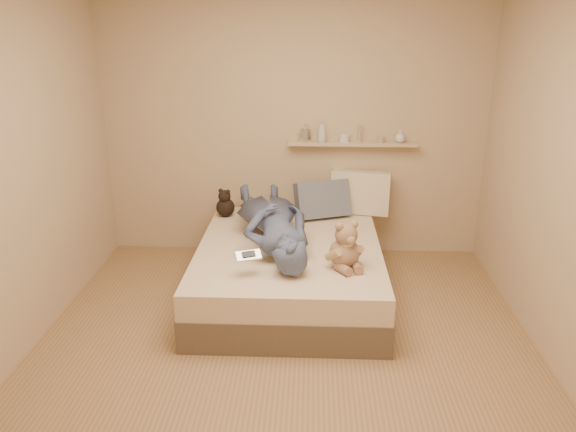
{
  "coord_description": "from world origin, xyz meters",
  "views": [
    {
      "loc": [
        0.17,
        -3.33,
        2.23
      ],
      "look_at": [
        0.0,
        0.65,
        0.8
      ],
      "focal_mm": 35.0,
      "sensor_mm": 36.0,
      "label": 1
    }
  ],
  "objects_px": {
    "teddy_bear": "(346,249)",
    "dark_plush": "(225,204)",
    "game_console": "(248,255)",
    "pillow_grey": "(322,199)",
    "person": "(273,222)",
    "bed": "(289,269)",
    "pillow_cream": "(361,192)",
    "wall_shelf": "(352,144)"
  },
  "relations": [
    {
      "from": "game_console",
      "to": "teddy_bear",
      "type": "bearing_deg",
      "value": 13.43
    },
    {
      "from": "game_console",
      "to": "dark_plush",
      "type": "distance_m",
      "value": 1.32
    },
    {
      "from": "game_console",
      "to": "dark_plush",
      "type": "xyz_separation_m",
      "value": [
        -0.36,
        1.27,
        -0.04
      ]
    },
    {
      "from": "game_console",
      "to": "dark_plush",
      "type": "relative_size",
      "value": 0.73
    },
    {
      "from": "game_console",
      "to": "person",
      "type": "relative_size",
      "value": 0.13
    },
    {
      "from": "teddy_bear",
      "to": "dark_plush",
      "type": "relative_size",
      "value": 1.39
    },
    {
      "from": "pillow_cream",
      "to": "wall_shelf",
      "type": "xyz_separation_m",
      "value": [
        -0.09,
        0.08,
        0.45
      ]
    },
    {
      "from": "teddy_bear",
      "to": "dark_plush",
      "type": "distance_m",
      "value": 1.53
    },
    {
      "from": "game_console",
      "to": "person",
      "type": "xyz_separation_m",
      "value": [
        0.13,
        0.64,
        0.02
      ]
    },
    {
      "from": "pillow_cream",
      "to": "person",
      "type": "relative_size",
      "value": 0.36
    },
    {
      "from": "bed",
      "to": "wall_shelf",
      "type": "height_order",
      "value": "wall_shelf"
    },
    {
      "from": "game_console",
      "to": "teddy_bear",
      "type": "distance_m",
      "value": 0.72
    },
    {
      "from": "pillow_cream",
      "to": "wall_shelf",
      "type": "bearing_deg",
      "value": 138.43
    },
    {
      "from": "dark_plush",
      "to": "pillow_grey",
      "type": "relative_size",
      "value": 0.54
    },
    {
      "from": "bed",
      "to": "dark_plush",
      "type": "distance_m",
      "value": 0.98
    },
    {
      "from": "pillow_cream",
      "to": "person",
      "type": "height_order",
      "value": "pillow_cream"
    },
    {
      "from": "dark_plush",
      "to": "person",
      "type": "xyz_separation_m",
      "value": [
        0.49,
        -0.62,
        0.07
      ]
    },
    {
      "from": "pillow_grey",
      "to": "person",
      "type": "distance_m",
      "value": 0.77
    },
    {
      "from": "bed",
      "to": "pillow_grey",
      "type": "relative_size",
      "value": 3.8
    },
    {
      "from": "pillow_grey",
      "to": "person",
      "type": "relative_size",
      "value": 0.33
    },
    {
      "from": "teddy_bear",
      "to": "wall_shelf",
      "type": "relative_size",
      "value": 0.31
    },
    {
      "from": "bed",
      "to": "wall_shelf",
      "type": "bearing_deg",
      "value": 58.82
    },
    {
      "from": "bed",
      "to": "teddy_bear",
      "type": "height_order",
      "value": "teddy_bear"
    },
    {
      "from": "bed",
      "to": "person",
      "type": "distance_m",
      "value": 0.43
    },
    {
      "from": "pillow_grey",
      "to": "dark_plush",
      "type": "bearing_deg",
      "value": -178.56
    },
    {
      "from": "pillow_cream",
      "to": "teddy_bear",
      "type": "bearing_deg",
      "value": -99.31
    },
    {
      "from": "dark_plush",
      "to": "person",
      "type": "distance_m",
      "value": 0.79
    },
    {
      "from": "bed",
      "to": "game_console",
      "type": "height_order",
      "value": "game_console"
    },
    {
      "from": "bed",
      "to": "person",
      "type": "relative_size",
      "value": 1.24
    },
    {
      "from": "dark_plush",
      "to": "pillow_cream",
      "type": "relative_size",
      "value": 0.49
    },
    {
      "from": "wall_shelf",
      "to": "game_console",
      "type": "bearing_deg",
      "value": -118.52
    },
    {
      "from": "pillow_cream",
      "to": "person",
      "type": "xyz_separation_m",
      "value": [
        -0.78,
        -0.78,
        -0.02
      ]
    },
    {
      "from": "teddy_bear",
      "to": "pillow_cream",
      "type": "bearing_deg",
      "value": 80.69
    },
    {
      "from": "bed",
      "to": "person",
      "type": "bearing_deg",
      "value": 161.82
    },
    {
      "from": "wall_shelf",
      "to": "bed",
      "type": "bearing_deg",
      "value": -121.18
    },
    {
      "from": "pillow_cream",
      "to": "person",
      "type": "distance_m",
      "value": 1.11
    },
    {
      "from": "teddy_bear",
      "to": "person",
      "type": "height_order",
      "value": "teddy_bear"
    },
    {
      "from": "dark_plush",
      "to": "pillow_grey",
      "type": "xyz_separation_m",
      "value": [
        0.9,
        0.02,
        0.05
      ]
    },
    {
      "from": "teddy_bear",
      "to": "wall_shelf",
      "type": "distance_m",
      "value": 1.43
    },
    {
      "from": "game_console",
      "to": "teddy_bear",
      "type": "height_order",
      "value": "teddy_bear"
    },
    {
      "from": "dark_plush",
      "to": "pillow_cream",
      "type": "xyz_separation_m",
      "value": [
        1.27,
        0.16,
        0.08
      ]
    },
    {
      "from": "game_console",
      "to": "wall_shelf",
      "type": "relative_size",
      "value": 0.16
    }
  ]
}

